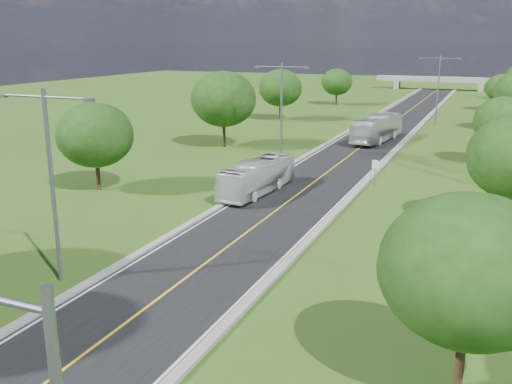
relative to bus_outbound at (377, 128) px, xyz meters
The scene contains 18 objects.
ground 1.91m from the bus_outbound, 167.88° to the right, with size 260.00×260.00×0.00m, color #315718.
road 6.10m from the bus_outbound, 98.89° to the left, with size 8.00×150.00×0.06m, color black.
curb_left 7.92m from the bus_outbound, 131.62° to the left, with size 0.50×150.00×0.22m, color gray.
curb_right 6.88m from the bus_outbound, 60.07° to the left, with size 0.50×150.00×0.22m, color gray.
speed_limit_sign 22.62m from the bus_outbound, 79.06° to the right, with size 0.55×0.09×2.40m.
overpass 79.81m from the bus_outbound, 90.65° to the left, with size 30.00×3.00×3.20m.
streetlight_near_left 48.88m from the bus_outbound, 98.16° to the right, with size 5.90×0.25×10.00m.
streetlight_mid_left 17.23m from the bus_outbound, 114.45° to the right, with size 5.90×0.25×10.00m.
streetlight_far_right 19.01m from the bus_outbound, 74.04° to the left, with size 5.90×0.25×10.00m.
tree_lb 36.49m from the bus_outbound, 117.71° to the right, with size 6.30×6.30×7.33m.
tree_lc 19.29m from the bus_outbound, 147.34° to the right, with size 7.56×7.56×8.79m.
tree_ld 22.85m from the bus_outbound, 142.37° to the left, with size 6.72×6.72×7.82m.
tree_le 40.91m from the bus_outbound, 112.17° to the left, with size 5.88×5.88×6.84m.
tree_ra 51.96m from the bus_outbound, 75.38° to the right, with size 6.30×6.30×7.33m.
tree_rc 16.52m from the bus_outbound, 30.18° to the right, with size 5.88×5.88×6.84m.
tree_re 42.13m from the bus_outbound, 71.15° to the left, with size 5.46×5.46×6.35m.
bus_outbound is the anchor object (origin of this frame).
bus_inbound 28.39m from the bus_outbound, 98.32° to the right, with size 2.31×9.86×2.75m, color silver.
Camera 1 is at (14.34, -9.61, 12.33)m, focal length 40.00 mm.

